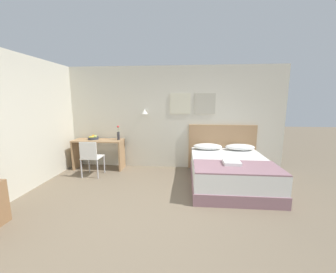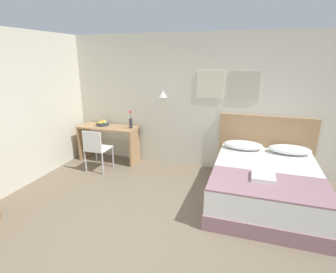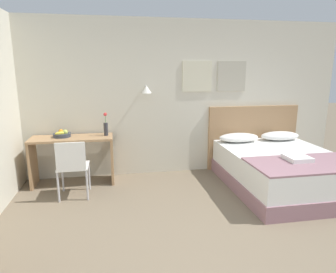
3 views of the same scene
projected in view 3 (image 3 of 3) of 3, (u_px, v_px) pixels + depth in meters
The scene contains 12 objects.
ground_plane at pixel (232, 258), 2.96m from camera, with size 24.00×24.00×0.00m, color #756651.
wall_back at pixel (177, 98), 5.23m from camera, with size 5.96×0.31×2.65m.
bed at pixel (282, 171), 4.65m from camera, with size 1.59×2.04×0.57m.
headboard at pixel (253, 137), 5.59m from camera, with size 1.71×0.06×1.17m.
pillow_left at pixel (239, 138), 5.25m from camera, with size 0.71×0.37×0.15m.
pillow_right at pixel (280, 136), 5.39m from camera, with size 0.71×0.37×0.15m.
throw_blanket at pixel (308, 164), 4.01m from camera, with size 1.55×0.82×0.02m.
folded_towel_near_foot at pixel (297, 158), 4.13m from camera, with size 0.31×0.33×0.06m.
desk at pixel (73, 151), 4.79m from camera, with size 1.27×0.49×0.77m.
desk_chair at pixel (72, 164), 4.23m from camera, with size 0.43×0.43×0.85m.
fruit_bowl at pixel (62, 134), 4.75m from camera, with size 0.27×0.27×0.12m.
flower_vase at pixel (106, 127), 4.82m from camera, with size 0.07×0.07×0.38m.
Camera 3 is at (-1.09, -2.46, 1.83)m, focal length 32.00 mm.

